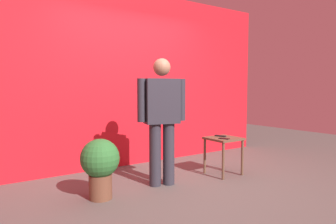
% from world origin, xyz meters
% --- Properties ---
extents(ground_plane, '(12.00, 12.00, 0.00)m').
position_xyz_m(ground_plane, '(0.00, 0.00, 0.00)').
color(ground_plane, '#59544F').
extents(back_wall_red, '(5.42, 0.12, 2.81)m').
position_xyz_m(back_wall_red, '(0.00, 1.52, 1.40)').
color(back_wall_red, red).
rests_on(back_wall_red, ground_plane).
extents(standing_person, '(0.65, 0.32, 1.63)m').
position_xyz_m(standing_person, '(-0.23, 0.30, 0.91)').
color(standing_person, '#2D2D38').
rests_on(standing_person, ground_plane).
extents(side_table, '(0.44, 0.44, 0.54)m').
position_xyz_m(side_table, '(0.78, 0.20, 0.44)').
color(side_table, brown).
rests_on(side_table, ground_plane).
extents(cell_phone, '(0.12, 0.16, 0.01)m').
position_xyz_m(cell_phone, '(0.69, 0.11, 0.55)').
color(cell_phone, black).
rests_on(cell_phone, side_table).
extents(tv_remote, '(0.10, 0.18, 0.02)m').
position_xyz_m(tv_remote, '(0.80, 0.29, 0.55)').
color(tv_remote, black).
rests_on(tv_remote, side_table).
extents(potted_plant, '(0.44, 0.44, 0.69)m').
position_xyz_m(potted_plant, '(-1.09, 0.27, 0.41)').
color(potted_plant, brown).
rests_on(potted_plant, ground_plane).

